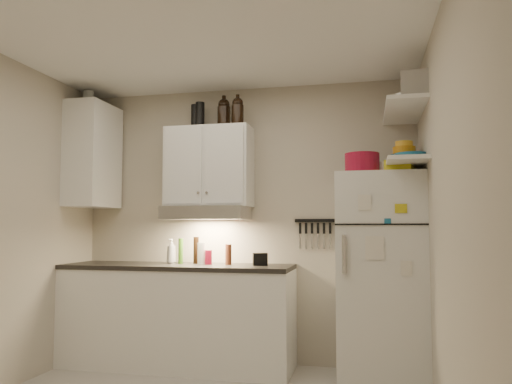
# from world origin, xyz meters

# --- Properties ---
(ceiling) EXTENTS (3.20, 3.00, 0.02)m
(ceiling) POSITION_xyz_m (0.00, 0.00, 2.61)
(ceiling) COLOR white
(ceiling) RESTS_ON ground
(back_wall) EXTENTS (3.20, 0.02, 2.60)m
(back_wall) POSITION_xyz_m (0.00, 1.51, 1.30)
(back_wall) COLOR #BDB4A1
(back_wall) RESTS_ON ground
(right_wall) EXTENTS (0.02, 3.00, 2.60)m
(right_wall) POSITION_xyz_m (1.61, 0.00, 1.30)
(right_wall) COLOR #BDB4A1
(right_wall) RESTS_ON ground
(base_cabinet) EXTENTS (2.10, 0.60, 0.88)m
(base_cabinet) POSITION_xyz_m (-0.55, 1.20, 0.44)
(base_cabinet) COLOR white
(base_cabinet) RESTS_ON floor
(countertop) EXTENTS (2.10, 0.62, 0.04)m
(countertop) POSITION_xyz_m (-0.55, 1.20, 0.90)
(countertop) COLOR black
(countertop) RESTS_ON base_cabinet
(upper_cabinet) EXTENTS (0.80, 0.33, 0.75)m
(upper_cabinet) POSITION_xyz_m (-0.30, 1.33, 1.83)
(upper_cabinet) COLOR white
(upper_cabinet) RESTS_ON back_wall
(side_cabinet) EXTENTS (0.33, 0.55, 1.00)m
(side_cabinet) POSITION_xyz_m (-1.44, 1.20, 1.95)
(side_cabinet) COLOR white
(side_cabinet) RESTS_ON left_wall
(range_hood) EXTENTS (0.76, 0.46, 0.12)m
(range_hood) POSITION_xyz_m (-0.30, 1.27, 1.39)
(range_hood) COLOR silver
(range_hood) RESTS_ON back_wall
(fridge) EXTENTS (0.70, 0.68, 1.70)m
(fridge) POSITION_xyz_m (1.25, 1.16, 0.85)
(fridge) COLOR white
(fridge) RESTS_ON floor
(shelf_hi) EXTENTS (0.30, 0.95, 0.03)m
(shelf_hi) POSITION_xyz_m (1.45, 1.02, 2.20)
(shelf_hi) COLOR white
(shelf_hi) RESTS_ON right_wall
(shelf_lo) EXTENTS (0.30, 0.95, 0.03)m
(shelf_lo) POSITION_xyz_m (1.45, 1.02, 1.76)
(shelf_lo) COLOR white
(shelf_lo) RESTS_ON right_wall
(knife_strip) EXTENTS (0.42, 0.02, 0.03)m
(knife_strip) POSITION_xyz_m (0.70, 1.49, 1.32)
(knife_strip) COLOR black
(knife_strip) RESTS_ON back_wall
(dutch_oven) EXTENTS (0.33, 0.33, 0.16)m
(dutch_oven) POSITION_xyz_m (1.11, 1.04, 1.78)
(dutch_oven) COLOR maroon
(dutch_oven) RESTS_ON fridge
(book_stack) EXTENTS (0.26, 0.30, 0.09)m
(book_stack) POSITION_xyz_m (1.41, 1.00, 1.74)
(book_stack) COLOR gold
(book_stack) RESTS_ON fridge
(spice_jar) EXTENTS (0.05, 0.05, 0.09)m
(spice_jar) POSITION_xyz_m (1.29, 1.04, 1.75)
(spice_jar) COLOR silver
(spice_jar) RESTS_ON fridge
(stock_pot) EXTENTS (0.24, 0.24, 0.17)m
(stock_pot) POSITION_xyz_m (1.49, 1.27, 2.30)
(stock_pot) COLOR silver
(stock_pot) RESTS_ON shelf_hi
(tin_a) EXTENTS (0.19, 0.17, 0.17)m
(tin_a) POSITION_xyz_m (1.53, 0.97, 2.30)
(tin_a) COLOR #AAAAAD
(tin_a) RESTS_ON shelf_hi
(tin_b) EXTENTS (0.22, 0.22, 0.20)m
(tin_b) POSITION_xyz_m (1.51, 0.72, 2.31)
(tin_b) COLOR #AAAAAD
(tin_b) RESTS_ON shelf_hi
(bowl_teal) EXTENTS (0.23, 0.23, 0.09)m
(bowl_teal) POSITION_xyz_m (1.45, 1.22, 1.82)
(bowl_teal) COLOR #19618A
(bowl_teal) RESTS_ON shelf_lo
(bowl_orange) EXTENTS (0.18, 0.18, 0.06)m
(bowl_orange) POSITION_xyz_m (1.46, 1.15, 1.90)
(bowl_orange) COLOR orange
(bowl_orange) RESTS_ON bowl_teal
(bowl_yellow) EXTENTS (0.14, 0.14, 0.05)m
(bowl_yellow) POSITION_xyz_m (1.46, 1.15, 1.95)
(bowl_yellow) COLOR gold
(bowl_yellow) RESTS_ON bowl_orange
(plates) EXTENTS (0.32, 0.32, 0.06)m
(plates) POSITION_xyz_m (1.49, 0.96, 1.81)
(plates) COLOR #19618A
(plates) RESTS_ON shelf_lo
(growler_a) EXTENTS (0.14, 0.14, 0.29)m
(growler_a) POSITION_xyz_m (-0.17, 1.37, 2.34)
(growler_a) COLOR black
(growler_a) RESTS_ON upper_cabinet
(growler_b) EXTENTS (0.12, 0.12, 0.26)m
(growler_b) POSITION_xyz_m (-0.01, 1.26, 2.33)
(growler_b) COLOR black
(growler_b) RESTS_ON upper_cabinet
(thermos_a) EXTENTS (0.11, 0.11, 0.25)m
(thermos_a) POSITION_xyz_m (-0.40, 1.34, 2.33)
(thermos_a) COLOR black
(thermos_a) RESTS_ON upper_cabinet
(thermos_b) EXTENTS (0.10, 0.10, 0.24)m
(thermos_b) POSITION_xyz_m (-0.45, 1.37, 2.32)
(thermos_b) COLOR black
(thermos_b) RESTS_ON upper_cabinet
(side_jar) EXTENTS (0.13, 0.13, 0.14)m
(side_jar) POSITION_xyz_m (-1.50, 1.20, 2.52)
(side_jar) COLOR silver
(side_jar) RESTS_ON side_cabinet
(soap_bottle) EXTENTS (0.13, 0.13, 0.26)m
(soap_bottle) POSITION_xyz_m (-0.64, 1.26, 1.05)
(soap_bottle) COLOR white
(soap_bottle) RESTS_ON countertop
(pepper_mill) EXTENTS (0.06, 0.06, 0.18)m
(pepper_mill) POSITION_xyz_m (-0.08, 1.25, 1.01)
(pepper_mill) COLOR brown
(pepper_mill) RESTS_ON countertop
(oil_bottle) EXTENTS (0.05, 0.05, 0.24)m
(oil_bottle) POSITION_xyz_m (-0.55, 1.27, 1.04)
(oil_bottle) COLOR #376719
(oil_bottle) RESTS_ON countertop
(vinegar_bottle) EXTENTS (0.06, 0.06, 0.25)m
(vinegar_bottle) POSITION_xyz_m (-0.41, 1.31, 1.04)
(vinegar_bottle) COLOR black
(vinegar_bottle) RESTS_ON countertop
(clear_bottle) EXTENTS (0.08, 0.08, 0.20)m
(clear_bottle) POSITION_xyz_m (-0.34, 1.23, 1.02)
(clear_bottle) COLOR silver
(clear_bottle) RESTS_ON countertop
(red_jar) EXTENTS (0.08, 0.08, 0.13)m
(red_jar) POSITION_xyz_m (-0.27, 1.24, 0.99)
(red_jar) COLOR maroon
(red_jar) RESTS_ON countertop
(caddy) EXTENTS (0.15, 0.13, 0.11)m
(caddy) POSITION_xyz_m (0.21, 1.23, 0.97)
(caddy) COLOR black
(caddy) RESTS_ON countertop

